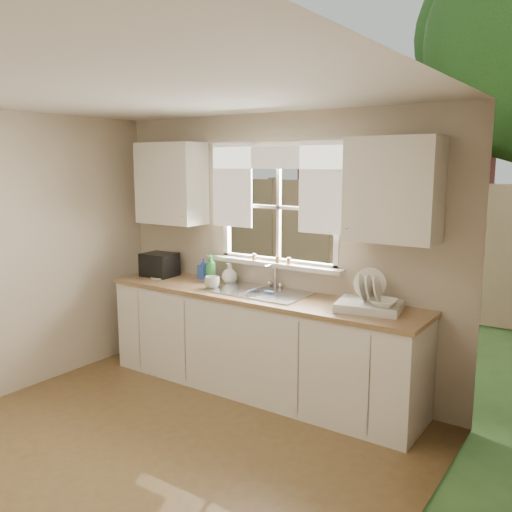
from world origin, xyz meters
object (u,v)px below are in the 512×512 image
Objects in this scene: soap_bottle_a at (211,268)px; black_appliance at (160,265)px; cup at (212,282)px; dish_rack at (369,302)px.

soap_bottle_a reaches higher than black_appliance.
cup is (0.18, -0.20, -0.08)m from soap_bottle_a.
black_appliance reaches higher than cup.
black_appliance is at bearing -172.35° from cup.
black_appliance is at bearing -160.83° from soap_bottle_a.
dish_rack is at bearing 21.01° from cup.
dish_rack is 2.29m from black_appliance.
dish_rack reaches higher than cup.
dish_rack reaches higher than black_appliance.
dish_rack is 1.50m from cup.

